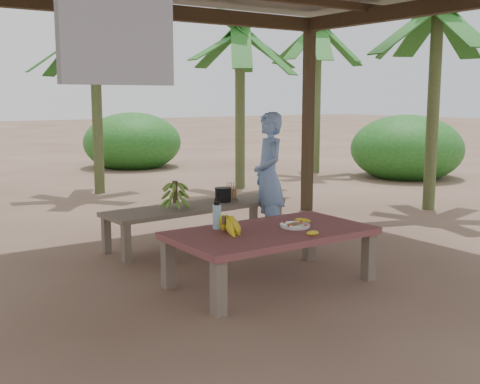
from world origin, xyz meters
TOP-DOWN VIEW (x-y plane):
  - ground at (0.00, 0.00)m, footprint 80.00×80.00m
  - work_table at (0.18, -0.27)m, footprint 1.80×1.00m
  - bench at (0.40, 1.43)m, footprint 2.23×0.74m
  - ripe_banana_bunch at (-0.26, -0.17)m, footprint 0.34×0.30m
  - plate at (0.42, -0.32)m, footprint 0.27×0.27m
  - loose_banana_front at (0.34, -0.65)m, footprint 0.17×0.08m
  - loose_banana_side at (0.62, -0.19)m, footprint 0.15×0.13m
  - water_flask at (-0.20, 0.04)m, footprint 0.08×0.08m
  - green_banana_stalk at (0.11, 1.42)m, footprint 0.30×0.30m
  - cooking_pot at (0.77, 1.45)m, footprint 0.19×0.19m
  - skewer_rack at (0.86, 1.41)m, footprint 0.18×0.09m
  - woman at (1.21, 1.15)m, footprint 0.53×0.64m
  - banana_plant_ne at (3.20, 4.66)m, footprint 1.80×1.80m
  - banana_plant_n at (0.84, 5.62)m, footprint 1.80×1.80m
  - banana_plant_e at (4.38, 1.32)m, footprint 1.80×1.80m
  - banana_plant_far at (5.93, 5.67)m, footprint 1.80×1.80m

SIDE VIEW (x-z plane):
  - ground at x=0.00m, z-range 0.00..0.00m
  - bench at x=0.40m, z-range 0.17..0.62m
  - work_table at x=0.18m, z-range 0.18..0.68m
  - plate at x=0.42m, z-range 0.50..0.54m
  - loose_banana_front at x=0.34m, z-range 0.50..0.54m
  - loose_banana_side at x=0.62m, z-range 0.50..0.54m
  - cooking_pot at x=0.77m, z-range 0.45..0.61m
  - skewer_rack at x=0.86m, z-range 0.45..0.69m
  - ripe_banana_bunch at x=-0.26m, z-range 0.50..0.67m
  - green_banana_stalk at x=0.11m, z-range 0.45..0.77m
  - water_flask at x=-0.20m, z-range 0.48..0.77m
  - woman at x=1.21m, z-range 0.00..1.51m
  - banana_plant_n at x=0.84m, z-range 1.05..4.14m
  - banana_plant_ne at x=3.20m, z-range 1.06..4.16m
  - banana_plant_e at x=4.38m, z-range 1.12..4.33m
  - banana_plant_far at x=5.93m, z-range 1.21..4.64m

